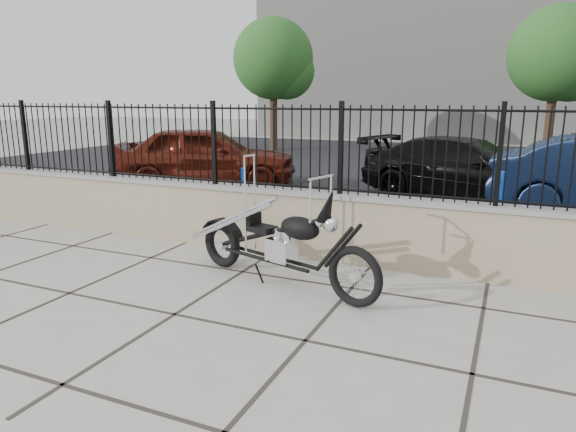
# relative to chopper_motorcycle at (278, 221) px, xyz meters

# --- Properties ---
(ground_plane) EXTENTS (90.00, 90.00, 0.00)m
(ground_plane) POSITION_rel_chopper_motorcycle_xyz_m (-0.62, -1.29, -0.80)
(ground_plane) COLOR #99968E
(ground_plane) RESTS_ON ground
(parking_lot) EXTENTS (30.00, 30.00, 0.00)m
(parking_lot) POSITION_rel_chopper_motorcycle_xyz_m (-0.62, 11.21, -0.80)
(parking_lot) COLOR black
(parking_lot) RESTS_ON ground
(retaining_wall) EXTENTS (14.00, 0.36, 0.96)m
(retaining_wall) POSITION_rel_chopper_motorcycle_xyz_m (-0.62, 1.21, -0.32)
(retaining_wall) COLOR gray
(retaining_wall) RESTS_ON ground_plane
(iron_fence) EXTENTS (14.00, 0.08, 1.20)m
(iron_fence) POSITION_rel_chopper_motorcycle_xyz_m (-0.62, 1.21, 0.76)
(iron_fence) COLOR black
(iron_fence) RESTS_ON retaining_wall
(background_building) EXTENTS (22.00, 6.00, 8.00)m
(background_building) POSITION_rel_chopper_motorcycle_xyz_m (-0.62, 25.21, 3.20)
(background_building) COLOR beige
(background_building) RESTS_ON ground_plane
(chopper_motorcycle) EXTENTS (2.68, 1.21, 1.60)m
(chopper_motorcycle) POSITION_rel_chopper_motorcycle_xyz_m (0.00, 0.00, 0.00)
(chopper_motorcycle) COLOR black
(chopper_motorcycle) RESTS_ON ground_plane
(car_red) EXTENTS (4.98, 3.48, 1.57)m
(car_red) POSITION_rel_chopper_motorcycle_xyz_m (-4.72, 5.75, -0.01)
(car_red) COLOR #4F150B
(car_red) RESTS_ON parking_lot
(car_black) EXTENTS (5.13, 3.16, 1.39)m
(car_black) POSITION_rel_chopper_motorcycle_xyz_m (1.60, 6.55, -0.10)
(car_black) COLOR black
(car_black) RESTS_ON parking_lot
(bollard_a) EXTENTS (0.11, 0.11, 0.91)m
(bollard_a) POSITION_rel_chopper_motorcycle_xyz_m (-2.30, 3.31, -0.34)
(bollard_a) COLOR blue
(bollard_a) RESTS_ON ground_plane
(bollard_b) EXTENTS (0.14, 0.14, 1.12)m
(bollard_b) POSITION_rel_chopper_motorcycle_xyz_m (2.39, 3.25, -0.24)
(bollard_b) COLOR blue
(bollard_b) RESTS_ON ground_plane
(tree_left) EXTENTS (3.39, 3.39, 5.72)m
(tree_left) POSITION_rel_chopper_motorcycle_xyz_m (-7.15, 14.97, 3.21)
(tree_left) COLOR #382619
(tree_left) RESTS_ON ground_plane
(tree_right) EXTENTS (3.29, 3.29, 5.56)m
(tree_right) POSITION_rel_chopper_motorcycle_xyz_m (3.59, 15.33, 3.10)
(tree_right) COLOR #382619
(tree_right) RESTS_ON ground_plane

